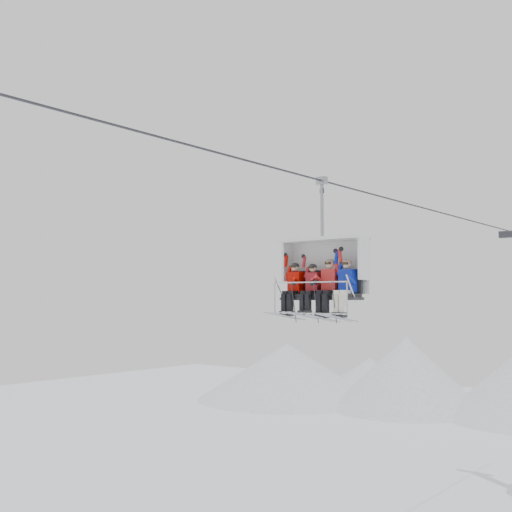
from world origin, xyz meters
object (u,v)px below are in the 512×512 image
Objects in this scene: chairlift_carrier at (325,269)px; skier_far_left at (294,286)px; skier_center_left at (311,287)px; skier_far_right at (346,285)px; skier_center_right at (329,285)px.

chairlift_carrier is 2.36× the size of skier_far_left.
skier_far_right reaches higher than skier_center_left.
chairlift_carrier is 1.05m from skier_far_right.
chairlift_carrier is 2.36× the size of skier_center_left.
skier_far_right is (0.87, -0.31, -0.49)m from chairlift_carrier.
chairlift_carrier is at bearing 135.82° from skier_center_right.
skier_center_left is at bearing -178.65° from skier_center_right.
chairlift_carrier reaches higher than skier_center_left.
skier_center_right is at bearing 0.34° from skier_far_left.
skier_far_right is at bearing 0.50° from skier_center_left.
chairlift_carrier reaches higher than skier_far_left.
chairlift_carrier reaches higher than skier_far_right.
chairlift_carrier is at bearing 160.59° from skier_far_right.
chairlift_carrier is 2.31× the size of skier_far_right.
skier_far_right is (1.77, 0.00, 0.01)m from skier_far_left.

